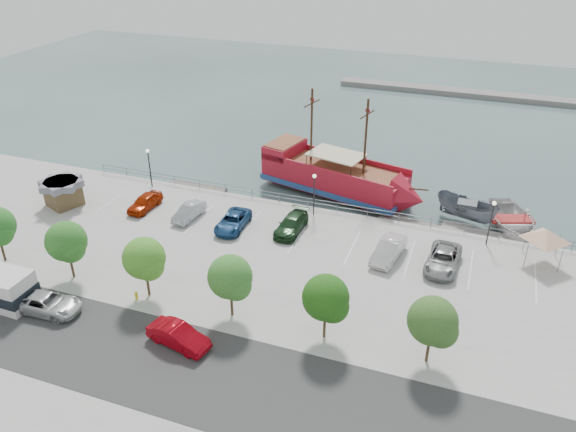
% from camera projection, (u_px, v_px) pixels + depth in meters
% --- Properties ---
extents(ground, '(160.00, 160.00, 0.00)m').
position_uv_depth(ground, '(291.00, 258.00, 49.44)').
color(ground, '#384C49').
extents(street, '(100.00, 8.00, 0.04)m').
position_uv_depth(street, '(207.00, 375.00, 35.80)').
color(street, '#363636').
rests_on(street, land_slab).
extents(sidewalk, '(100.00, 4.00, 0.05)m').
position_uv_depth(sidewalk, '(245.00, 318.00, 40.73)').
color(sidewalk, '#9C9B96').
rests_on(sidewalk, land_slab).
extents(seawall_railing, '(50.00, 0.06, 1.00)m').
position_uv_depth(seawall_railing, '(318.00, 204.00, 55.10)').
color(seawall_railing, '#565C60').
rests_on(seawall_railing, land_slab).
extents(far_shore, '(40.00, 3.00, 0.80)m').
position_uv_depth(far_shore, '(462.00, 92.00, 91.46)').
color(far_shore, slate).
rests_on(far_shore, ground).
extents(pirate_ship, '(18.58, 9.01, 11.51)m').
position_uv_depth(pirate_ship, '(345.00, 180.00, 58.96)').
color(pirate_ship, maroon).
rests_on(pirate_ship, ground).
extents(patrol_boat, '(6.75, 4.64, 2.45)m').
position_uv_depth(patrol_boat, '(466.00, 212.00, 54.34)').
color(patrol_boat, slate).
rests_on(patrol_boat, ground).
extents(speedboat, '(7.93, 9.32, 1.64)m').
position_uv_depth(speedboat, '(511.00, 222.00, 53.42)').
color(speedboat, silver).
rests_on(speedboat, ground).
extents(dock_west, '(6.55, 1.94, 0.37)m').
position_uv_depth(dock_west, '(197.00, 188.00, 61.12)').
color(dock_west, '#676059').
rests_on(dock_west, ground).
extents(dock_mid, '(6.62, 3.00, 0.37)m').
position_uv_depth(dock_mid, '(412.00, 225.00, 54.20)').
color(dock_mid, slate).
rests_on(dock_mid, ground).
extents(dock_east, '(7.72, 3.22, 0.43)m').
position_uv_depth(dock_east, '(481.00, 236.00, 52.27)').
color(dock_east, gray).
rests_on(dock_east, ground).
extents(shed, '(4.20, 4.20, 2.64)m').
position_uv_depth(shed, '(63.00, 192.00, 55.41)').
color(shed, brown).
rests_on(shed, land_slab).
extents(canopy_tent, '(4.28, 4.28, 3.49)m').
position_uv_depth(canopy_tent, '(547.00, 230.00, 45.67)').
color(canopy_tent, slate).
rests_on(canopy_tent, land_slab).
extents(street_van, '(5.28, 2.70, 1.43)m').
position_uv_depth(street_van, '(47.00, 303.00, 41.07)').
color(street_van, '#B3B3B3').
rests_on(street_van, street).
extents(street_sedan, '(4.80, 2.45, 1.51)m').
position_uv_depth(street_sedan, '(178.00, 336.00, 37.91)').
color(street_sedan, '#93030E').
rests_on(street_sedan, street).
extents(fire_hydrant, '(0.25, 0.25, 0.71)m').
position_uv_depth(fire_hydrant, '(136.00, 295.00, 42.44)').
color(fire_hydrant, gold).
rests_on(fire_hydrant, sidewalk).
extents(lamp_post_left, '(0.36, 0.36, 4.28)m').
position_uv_depth(lamp_post_left, '(149.00, 161.00, 58.20)').
color(lamp_post_left, black).
rests_on(lamp_post_left, land_slab).
extents(lamp_post_mid, '(0.36, 0.36, 4.28)m').
position_uv_depth(lamp_post_mid, '(314.00, 187.00, 52.86)').
color(lamp_post_mid, black).
rests_on(lamp_post_mid, land_slab).
extents(lamp_post_right, '(0.36, 0.36, 4.28)m').
position_uv_depth(lamp_post_right, '(492.00, 215.00, 48.11)').
color(lamp_post_right, black).
rests_on(lamp_post_right, land_slab).
extents(tree_b, '(3.30, 3.20, 5.00)m').
position_uv_depth(tree_b, '(67.00, 243.00, 43.48)').
color(tree_b, '#473321').
rests_on(tree_b, sidewalk).
extents(tree_c, '(3.30, 3.20, 5.00)m').
position_uv_depth(tree_c, '(145.00, 260.00, 41.40)').
color(tree_c, '#473321').
rests_on(tree_c, sidewalk).
extents(tree_d, '(3.30, 3.20, 5.00)m').
position_uv_depth(tree_d, '(232.00, 279.00, 39.32)').
color(tree_d, '#473321').
rests_on(tree_d, sidewalk).
extents(tree_e, '(3.30, 3.20, 5.00)m').
position_uv_depth(tree_e, '(327.00, 300.00, 37.25)').
color(tree_e, '#473321').
rests_on(tree_e, sidewalk).
extents(tree_f, '(3.30, 3.20, 5.00)m').
position_uv_depth(tree_f, '(435.00, 323.00, 35.17)').
color(tree_f, '#473321').
rests_on(tree_f, sidewalk).
extents(parked_car_a, '(1.95, 4.40, 1.47)m').
position_uv_depth(parked_car_a, '(145.00, 202.00, 54.97)').
color(parked_car_a, '#9A2103').
rests_on(parked_car_a, land_slab).
extents(parked_car_b, '(1.81, 4.24, 1.36)m').
position_uv_depth(parked_car_b, '(189.00, 212.00, 53.35)').
color(parked_car_b, '#9A9EA3').
rests_on(parked_car_b, land_slab).
extents(parked_car_c, '(2.52, 5.04, 1.37)m').
position_uv_depth(parked_car_c, '(233.00, 221.00, 51.72)').
color(parked_car_c, navy).
rests_on(parked_car_c, land_slab).
extents(parked_car_d, '(2.22, 5.06, 1.44)m').
position_uv_depth(parked_car_d, '(291.00, 224.00, 51.17)').
color(parked_car_d, '#17351A').
rests_on(parked_car_d, land_slab).
extents(parked_car_f, '(2.47, 5.14, 1.62)m').
position_uv_depth(parked_car_f, '(389.00, 250.00, 47.24)').
color(parked_car_f, silver).
rests_on(parked_car_f, land_slab).
extents(parked_car_g, '(2.83, 5.56, 1.51)m').
position_uv_depth(parked_car_g, '(443.00, 259.00, 46.07)').
color(parked_car_g, gray).
rests_on(parked_car_g, land_slab).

